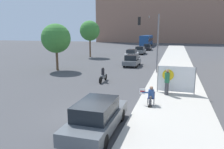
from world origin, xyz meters
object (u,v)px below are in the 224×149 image
Objects in this scene: traffic_light_pole at (151,34)px; car_on_road_distant at (140,50)px; motorcycle_on_road at (103,76)px; street_tree_midblock at (90,31)px; jogger_on_sidewalk at (167,82)px; car_on_road_nearest at (132,60)px; city_bus_on_road at (147,40)px; street_tree_near_curb at (56,38)px; seated_protester at (151,95)px; protest_banner at (176,79)px; car_on_road_midblock at (132,54)px; parked_car_curbside at (97,116)px; car_on_road_far_lane at (147,47)px.

car_on_road_distant is at bearing 102.06° from traffic_light_pole.
motorcycle_on_road is 0.32× the size of street_tree_midblock.
jogger_on_sidewalk is 0.44× the size of car_on_road_nearest.
street_tree_midblock reaches higher than city_bus_on_road.
traffic_light_pole reaches higher than city_bus_on_road.
traffic_light_pole is at bearing 5.02° from street_tree_near_curb.
street_tree_near_curb reaches higher than seated_protester.
protest_banner is at bearing -22.06° from motorcycle_on_road.
street_tree_midblock reaches higher than car_on_road_midblock.
parked_car_curbside is 17.49m from street_tree_near_curb.
car_on_road_far_lane is at bearing 65.56° from street_tree_midblock.
city_bus_on_road is 45.07m from street_tree_near_curb.
jogger_on_sidewalk reaches higher than motorcycle_on_road.
car_on_road_nearest is 39.15m from city_bus_on_road.
car_on_road_nearest is at bearing -84.93° from car_on_road_distant.
city_bus_on_road is 49.04m from motorcycle_on_road.
protest_banner is 8.75m from traffic_light_pole.
street_tree_near_curb is (-6.52, -21.38, 3.01)m from car_on_road_distant.
parked_car_curbside is at bearing -115.78° from protest_banner.
car_on_road_nearest reaches higher than seated_protester.
car_on_road_far_lane is 0.35× the size of city_bus_on_road.
protest_banner is 0.64× the size of car_on_road_nearest.
motorcycle_on_road is at bearing -86.74° from car_on_road_midblock.
car_on_road_nearest is (-2.98, 4.82, -3.53)m from traffic_light_pole.
traffic_light_pole is (-2.12, 8.36, 3.16)m from jogger_on_sidewalk.
jogger_on_sidewalk reaches higher than car_on_road_far_lane.
car_on_road_far_lane is at bearing 100.24° from protest_banner.
car_on_road_distant reaches higher than car_on_road_nearest.
jogger_on_sidewalk is 6.69m from motorcycle_on_road.
parked_car_curbside is at bearing -67.53° from street_tree_midblock.
car_on_road_nearest is 12.62m from street_tree_midblock.
street_tree_near_curb is at bearing -96.03° from city_bus_on_road.
seated_protester is 41.38m from car_on_road_far_lane.
traffic_light_pole is 30.63m from car_on_road_far_lane.
traffic_light_pole is at bearing -58.30° from car_on_road_nearest.
traffic_light_pole is 1.38× the size of car_on_road_distant.
traffic_light_pole is 15.31m from parked_car_curbside.
street_tree_midblock reaches higher than protest_banner.
seated_protester is at bearing -48.95° from motorcycle_on_road.
car_on_road_distant is at bearing 104.08° from protest_banner.
parked_car_curbside is at bearing -83.53° from car_on_road_nearest.
car_on_road_distant reaches higher than seated_protester.
protest_banner is 15.40m from street_tree_near_curb.
city_bus_on_road is (-7.42, 54.70, 1.09)m from seated_protester.
parked_car_curbside is at bearing -84.15° from car_on_road_distant.
street_tree_near_curb is at bearing -84.81° from street_tree_midblock.
protest_banner is at bearing -26.55° from street_tree_near_curb.
car_on_road_nearest is at bearing 85.71° from motorcycle_on_road.
protest_banner is (0.59, 0.61, 0.10)m from jogger_on_sidewalk.
car_on_road_distant is at bearing 91.43° from motorcycle_on_road.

